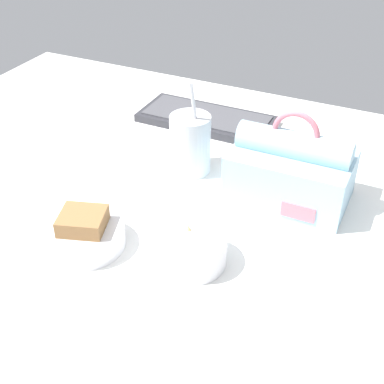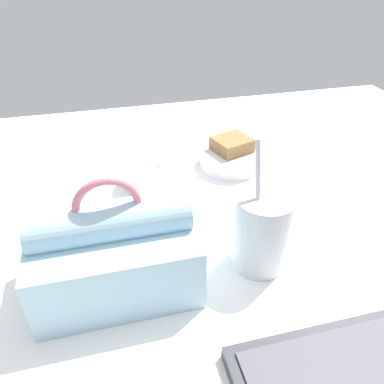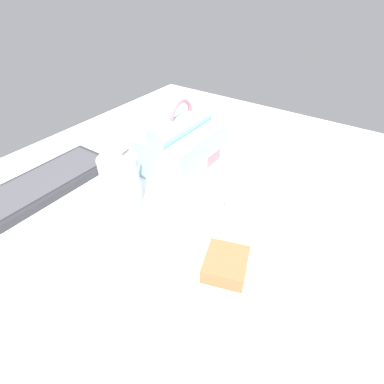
{
  "view_description": "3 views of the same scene",
  "coord_description": "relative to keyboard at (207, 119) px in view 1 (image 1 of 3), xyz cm",
  "views": [
    {
      "loc": [
        38.37,
        -69.8,
        59.76
      ],
      "look_at": [
        5.72,
        -0.79,
        7.0
      ],
      "focal_mm": 50.0,
      "sensor_mm": 36.0,
      "label": 1
    },
    {
      "loc": [
        18.52,
        50.17,
        42.85
      ],
      "look_at": [
        5.72,
        -0.79,
        7.0
      ],
      "focal_mm": 35.0,
      "sensor_mm": 36.0,
      "label": 2
    },
    {
      "loc": [
        -34.69,
        -28.73,
        44.89
      ],
      "look_at": [
        5.72,
        -0.79,
        7.0
      ],
      "focal_mm": 28.0,
      "sensor_mm": 36.0,
      "label": 3
    }
  ],
  "objects": [
    {
      "name": "lunch_bag",
      "position": [
        26.14,
        -21.21,
        4.96
      ],
      "size": [
        21.48,
        14.7,
        17.74
      ],
      "color": "#9EC6DB",
      "rests_on": "desk_surface"
    },
    {
      "name": "bento_bowl_snacks",
      "position": [
        17.57,
        -45.13,
        1.61
      ],
      "size": [
        10.96,
        10.96,
        5.93
      ],
      "color": "silver",
      "rests_on": "desk_surface"
    },
    {
      "name": "keyboard",
      "position": [
        0.0,
        0.0,
        0.0
      ],
      "size": [
        31.11,
        13.69,
        2.1
      ],
      "color": "#2D2D33",
      "rests_on": "desk_surface"
    },
    {
      "name": "bento_bowl_sandwich",
      "position": [
        -0.12,
        -48.95,
        1.39
      ],
      "size": [
        13.16,
        13.16,
        6.46
      ],
      "color": "silver",
      "rests_on": "desk_surface"
    },
    {
      "name": "soup_cup",
      "position": [
        5.46,
        -20.32,
        5.19
      ],
      "size": [
        8.07,
        8.07,
        19.88
      ],
      "color": "silver",
      "rests_on": "desk_surface"
    },
    {
      "name": "desk_surface",
      "position": [
        6.55,
        -33.12,
        -2.02
      ],
      "size": [
        140.0,
        110.0,
        2.0
      ],
      "color": "white",
      "rests_on": "ground"
    }
  ]
}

